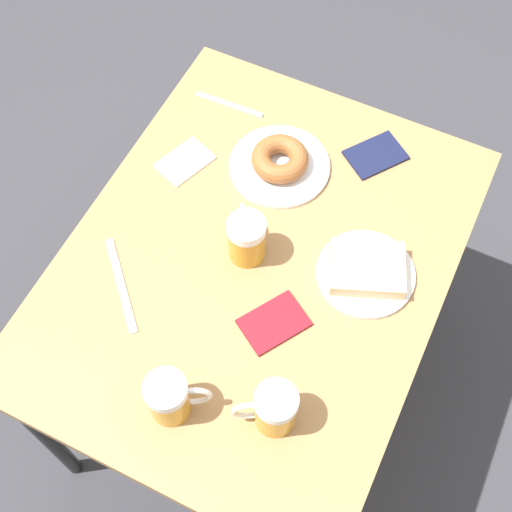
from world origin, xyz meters
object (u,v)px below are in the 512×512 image
at_px(napkin_folded, 185,162).
at_px(beer_mug_left, 274,409).
at_px(plate_with_donut, 280,162).
at_px(beer_mug_center, 170,397).
at_px(beer_mug_right, 246,237).
at_px(passport_near_edge, 274,323).
at_px(plate_with_cake, 366,271).
at_px(fork, 229,105).
at_px(passport_far_edge, 376,155).
at_px(knife, 121,285).

bearing_deg(napkin_folded, beer_mug_left, 134.00).
bearing_deg(plate_with_donut, beer_mug_center, 95.19).
xyz_separation_m(beer_mug_right, passport_near_edge, (-0.12, 0.12, -0.05)).
height_order(plate_with_cake, plate_with_donut, plate_with_donut).
height_order(beer_mug_center, beer_mug_right, same).
bearing_deg(fork, napkin_folded, 85.74).
distance_m(beer_mug_center, napkin_folded, 0.56).
bearing_deg(passport_far_edge, napkin_folded, 28.18).
bearing_deg(passport_far_edge, beer_mug_right, 66.39).
height_order(plate_with_donut, beer_mug_right, beer_mug_right).
distance_m(plate_with_cake, passport_near_edge, 0.22).
xyz_separation_m(beer_mug_right, knife, (0.19, 0.18, -0.05)).
bearing_deg(knife, napkin_folded, -84.52).
height_order(plate_with_cake, beer_mug_right, beer_mug_right).
bearing_deg(knife, plate_with_donut, -112.09).
xyz_separation_m(plate_with_cake, beer_mug_right, (0.24, 0.06, 0.04)).
bearing_deg(passport_far_edge, fork, 1.67).
distance_m(beer_mug_right, napkin_folded, 0.27).
bearing_deg(beer_mug_center, beer_mug_right, -86.22).
bearing_deg(passport_far_edge, plate_with_donut, 34.14).
xyz_separation_m(plate_with_donut, knife, (0.16, 0.41, -0.02)).
xyz_separation_m(fork, passport_near_edge, (-0.33, 0.46, 0.00)).
height_order(knife, passport_far_edge, passport_far_edge).
height_order(passport_near_edge, passport_far_edge, same).
relative_size(beer_mug_left, napkin_folded, 0.81).
relative_size(plate_with_cake, beer_mug_right, 1.79).
distance_m(plate_with_cake, beer_mug_left, 0.36).
bearing_deg(plate_with_cake, knife, 28.59).
bearing_deg(plate_with_cake, beer_mug_left, 83.04).
xyz_separation_m(plate_with_donut, fork, (0.18, -0.11, -0.02)).
height_order(napkin_folded, fork, same).
distance_m(plate_with_donut, beer_mug_left, 0.57).
distance_m(beer_mug_left, beer_mug_right, 0.36).
bearing_deg(passport_far_edge, plate_with_cake, 107.31).
relative_size(beer_mug_center, passport_near_edge, 0.73).
bearing_deg(beer_mug_center, passport_far_edge, -100.31).
height_order(beer_mug_left, napkin_folded, beer_mug_left).
xyz_separation_m(knife, passport_near_edge, (-0.31, -0.06, 0.00)).
distance_m(plate_with_cake, plate_with_donut, 0.32).
relative_size(napkin_folded, passport_far_edge, 0.90).
relative_size(beer_mug_right, passport_near_edge, 0.73).
height_order(plate_with_donut, passport_near_edge, plate_with_donut).
height_order(beer_mug_center, passport_near_edge, beer_mug_center).
distance_m(beer_mug_right, knife, 0.27).
xyz_separation_m(beer_mug_left, napkin_folded, (0.43, -0.44, -0.05)).
bearing_deg(plate_with_donut, passport_near_edge, 113.28).
height_order(beer_mug_left, fork, beer_mug_left).
bearing_deg(plate_with_donut, napkin_folded, 22.02).
bearing_deg(napkin_folded, plate_with_donut, -157.98).
relative_size(plate_with_donut, passport_near_edge, 1.46).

